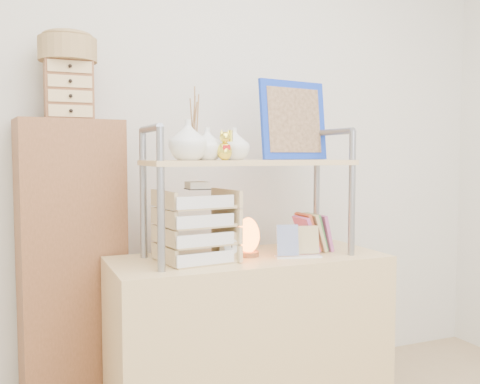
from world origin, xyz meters
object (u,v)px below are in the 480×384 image
at_px(cabinet, 72,270).
at_px(salt_lamp, 248,236).
at_px(desk, 249,340).
at_px(letter_tray, 197,230).

xyz_separation_m(cabinet, salt_lamp, (0.71, -0.36, 0.16)).
distance_m(desk, salt_lamp, 0.46).
bearing_deg(cabinet, salt_lamp, -33.61).
height_order(desk, salt_lamp, salt_lamp).
height_order(cabinet, letter_tray, cabinet).
xyz_separation_m(cabinet, letter_tray, (0.47, -0.39, 0.21)).
relative_size(desk, cabinet, 0.89).
bearing_deg(salt_lamp, cabinet, 152.73).
height_order(cabinet, salt_lamp, cabinet).
bearing_deg(letter_tray, salt_lamp, 6.26).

